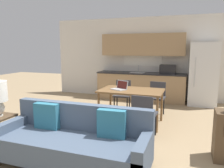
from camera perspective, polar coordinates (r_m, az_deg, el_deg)
name	(u,v)px	position (r m, az deg, el deg)	size (l,w,h in m)	color
ground_plane	(79,162)	(3.49, -8.52, -19.50)	(20.00, 20.00, 0.00)	#9E8460
wall_back	(143,58)	(7.47, 8.18, 6.68)	(6.40, 0.07, 2.70)	silver
kitchen_counter	(142,74)	(7.21, 7.75, 2.54)	(2.86, 0.65, 2.15)	tan
refrigerator	(203,74)	(6.97, 22.70, 2.36)	(0.79, 0.73, 1.85)	white
dining_table	(131,93)	(4.88, 5.07, -2.33)	(1.38, 0.88, 0.77)	brown
couch	(74,142)	(3.31, -9.84, -14.62)	(2.21, 0.80, 0.85)	#3D2D1E
dining_chair_far_left	(122,94)	(5.80, 2.75, -2.54)	(0.46, 0.46, 0.84)	#38383D
dining_chair_far_right	(157,96)	(5.63, 11.56, -3.08)	(0.44, 0.44, 0.84)	#38383D
dining_chair_near_right	(144,113)	(4.13, 8.33, -7.51)	(0.46, 0.46, 0.84)	#38383D
laptop	(120,87)	(4.89, 2.15, -0.86)	(0.40, 0.37, 0.20)	#B7BABC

